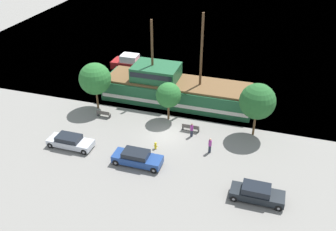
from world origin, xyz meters
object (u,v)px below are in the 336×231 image
Objects in this scene: moored_boat_dockside at (132,63)px; parked_car_curb_front at (137,158)px; parked_car_curb_mid at (70,141)px; fire_hydrant at (156,145)px; pedestrian_walking_far at (192,130)px; pedestrian_walking_near at (210,145)px; parked_car_curb_rear at (257,193)px; bench_promenade_east at (104,114)px; bench_promenade_west at (191,128)px; pirate_ship at (176,89)px.

moored_boat_dockside reaches higher than parked_car_curb_front.
parked_car_curb_mid is 8.70m from fire_hydrant.
pedestrian_walking_far is at bearing 25.96° from parked_car_curb_mid.
moored_boat_dockside reaches higher than pedestrian_walking_near.
parked_car_curb_rear is 2.81× the size of pedestrian_walking_far.
bench_promenade_east is at bearing 134.65° from parked_car_curb_front.
parked_car_curb_front is 2.84× the size of pedestrian_walking_near.
fire_hydrant is at bearing 15.15° from parked_car_curb_mid.
parked_car_curb_rear is 5.90× the size of fire_hydrant.
moored_boat_dockside reaches higher than pedestrian_walking_far.
parked_car_curb_mid is at bearing -95.73° from bench_promenade_east.
pedestrian_walking_far reaches higher than parked_car_curb_front.
parked_car_curb_rear is 11.41m from fire_hydrant.
fire_hydrant is at bearing -27.82° from bench_promenade_east.
fire_hydrant is (8.39, 2.27, -0.25)m from parked_car_curb_mid.
parked_car_curb_mid is at bearing -166.60° from pedestrian_walking_near.
bench_promenade_west is (3.45, 7.10, -0.27)m from parked_car_curb_front.
parked_car_curb_front is 1.05× the size of parked_car_curb_rear.
parked_car_curb_rear is 2.39× the size of bench_promenade_west.
moored_boat_dockside reaches higher than fire_hydrant.
moored_boat_dockside is (-8.95, 7.76, -0.90)m from pirate_ship.
pedestrian_walking_near is (13.13, -3.09, 0.42)m from bench_promenade_east.
bench_promenade_east reaches higher than fire_hydrant.
bench_promenade_east is 1.01× the size of pedestrian_walking_far.
bench_promenade_west is 1.13× the size of pedestrian_walking_near.
parked_car_curb_front is at bearing -121.80° from pedestrian_walking_far.
fire_hydrant is (-10.52, 4.40, -0.30)m from parked_car_curb_rear.
pirate_ship is 9.34m from bench_promenade_east.
bench_promenade_east is 10.34m from bench_promenade_west.
pirate_ship is 10.39× the size of bench_promenade_west.
pirate_ship is 8.01m from pedestrian_walking_far.
pirate_ship is 12.17× the size of bench_promenade_east.
moored_boat_dockside reaches higher than bench_promenade_east.
parked_car_curb_rear is (18.92, -2.12, 0.05)m from parked_car_curb_mid.
pedestrian_walking_far is at bearing -4.52° from bench_promenade_east.
fire_hydrant is (9.79, -18.01, -0.36)m from moored_boat_dockside.
parked_car_curb_mid is 12.61m from pedestrian_walking_far.
bench_promenade_west is at bearing -48.12° from moored_boat_dockside.
pedestrian_walking_far is at bearing -69.64° from bench_promenade_west.
parked_car_curb_front reaches higher than bench_promenade_east.
parked_car_curb_rear is 2.69× the size of pedestrian_walking_near.
parked_car_curb_front is 2.95× the size of bench_promenade_east.
fire_hydrant is 0.41× the size of bench_promenade_west.
bench_promenade_west is (10.34, 0.12, 0.01)m from bench_promenade_east.
parked_car_curb_front is 1.01× the size of parked_car_curb_mid.
pirate_ship is 4.35× the size of parked_car_curb_rear.
pirate_ship is at bearing 118.39° from pedestrian_walking_far.
pirate_ship is 18.57m from parked_car_curb_rear.
pedestrian_walking_near is (15.16, -17.01, 0.08)m from moored_boat_dockside.
bench_promenade_east is at bearing 84.27° from parked_car_curb_mid.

